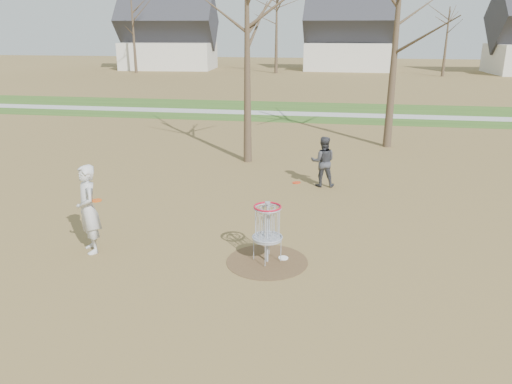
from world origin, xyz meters
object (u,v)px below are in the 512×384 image
at_px(player_throwing, 323,162).
at_px(disc_golf_basket, 267,223).
at_px(player_standing, 88,209).
at_px(disc_grounded, 283,258).

distance_m(player_throwing, disc_golf_basket, 5.86).
bearing_deg(player_standing, disc_grounded, 54.82).
relative_size(player_standing, player_throwing, 1.25).
bearing_deg(player_throwing, player_standing, 44.86).
height_order(player_standing, disc_grounded, player_standing).
distance_m(player_standing, disc_golf_basket, 4.05).
height_order(player_throwing, disc_grounded, player_throwing).
xyz_separation_m(player_standing, player_throwing, (5.01, 5.90, -0.20)).
bearing_deg(disc_golf_basket, disc_grounded, 31.09).
distance_m(disc_grounded, disc_golf_basket, 0.98).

